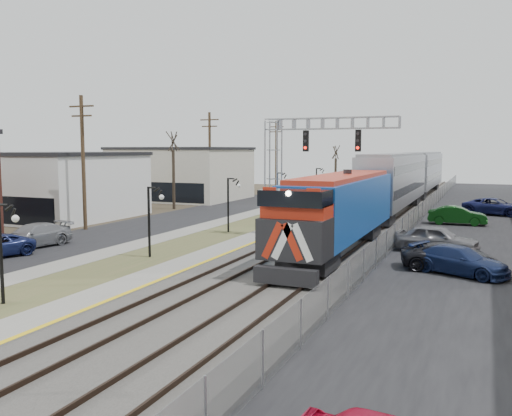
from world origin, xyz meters
The scene contains 21 objects.
street_west centered at (-11.50, 35.00, 0.02)m, with size 7.00×120.00×0.04m, color black.
sidewalk centered at (-7.00, 35.00, 0.04)m, with size 2.00×120.00×0.08m, color gray.
grass_median centered at (-4.00, 35.00, 0.03)m, with size 4.00×120.00×0.06m, color #4A542C.
platform centered at (-1.00, 35.00, 0.12)m, with size 2.00×120.00×0.24m, color gray.
ballast_bed centered at (4.00, 35.00, 0.10)m, with size 8.00×120.00×0.20m, color #595651.
platform_edge centered at (-0.12, 35.00, 0.24)m, with size 0.24×120.00×0.01m, color gold.
track_near centered at (2.00, 35.00, 0.28)m, with size 1.58×120.00×0.15m.
track_far centered at (5.50, 35.00, 0.28)m, with size 1.58×120.00×0.15m.
train centered at (5.50, 47.01, 2.88)m, with size 3.00×63.05×5.33m.
signal_gantry centered at (1.22, 27.99, 5.59)m, with size 9.00×1.07×8.15m.
lampposts centered at (-4.00, 18.29, 2.00)m, with size 0.14×62.14×4.00m.
utility_poles centered at (-14.50, 25.00, 5.00)m, with size 0.28×80.28×10.00m.
fence centered at (8.20, 35.00, 0.80)m, with size 0.04×120.00×1.60m, color gray.
buildings_west centered at (-21.00, 24.21, 3.01)m, with size 14.00×67.00×7.00m.
bare_trees centered at (-12.66, 38.91, 2.70)m, with size 12.30×42.30×5.95m.
car_lot_c centered at (11.59, 21.39, 0.66)m, with size 2.18×4.72×1.31m, color black.
car_lot_d centered at (12.14, 20.39, 0.68)m, with size 1.90×4.67×1.35m, color #15224C.
car_lot_e centered at (10.65, 25.79, 0.81)m, with size 1.90×4.73×1.61m, color slate.
car_lot_f centered at (11.12, 38.82, 0.74)m, with size 1.57×4.49×1.48m, color #0B3B0F.
car_street_b centered at (-12.44, 17.81, 0.72)m, with size 2.01×4.94×1.43m, color gray.
car_lot_g centered at (14.00, 47.02, 0.78)m, with size 2.58×5.59×1.55m, color #171C52.
Camera 1 is at (13.17, -7.06, 6.06)m, focal length 38.00 mm.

